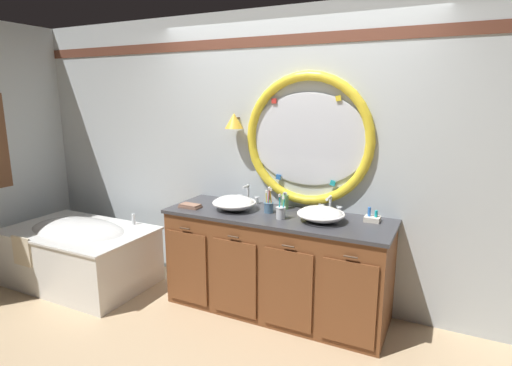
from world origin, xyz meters
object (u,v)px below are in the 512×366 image
sink_basin_right (321,214)px  soap_dispenser (285,201)px  sink_basin_left (234,203)px  bathtub (80,250)px  folded_hand_towel (190,206)px  toothbrush_holder_right (281,212)px  toothbrush_holder_left (269,206)px  toiletry_basket (372,218)px

sink_basin_right → soap_dispenser: (-0.40, 0.22, 0.01)m
sink_basin_left → sink_basin_right: sink_basin_left is taller
bathtub → folded_hand_towel: bearing=10.4°
bathtub → toothbrush_holder_right: toothbrush_holder_right is taller
toothbrush_holder_left → sink_basin_right: bearing=-6.1°
soap_dispenser → folded_hand_towel: size_ratio=0.80×
toiletry_basket → sink_basin_left: bearing=-171.0°
sink_basin_left → soap_dispenser: (0.39, 0.22, 0.01)m
bathtub → folded_hand_towel: size_ratio=7.39×
sink_basin_left → toothbrush_holder_left: toothbrush_holder_left is taller
toothbrush_holder_left → soap_dispenser: bearing=65.7°
sink_basin_left → sink_basin_right: 0.79m
toothbrush_holder_right → soap_dispenser: (-0.09, 0.30, 0.01)m
bathtub → toothbrush_holder_left: 2.03m
sink_basin_left → bathtub: bearing=-167.9°
toothbrush_holder_right → bathtub: bearing=-172.6°
sink_basin_left → toothbrush_holder_left: (0.31, 0.05, -0.01)m
bathtub → sink_basin_left: 1.73m
bathtub → sink_basin_left: (1.59, 0.34, 0.60)m
toothbrush_holder_left → folded_hand_towel: toothbrush_holder_left is taller
sink_basin_right → toothbrush_holder_left: toothbrush_holder_left is taller
toothbrush_holder_left → sink_basin_left: bearing=-170.7°
toothbrush_holder_left → toothbrush_holder_right: 0.20m
soap_dispenser → folded_hand_towel: (-0.77, -0.34, -0.05)m
bathtub → soap_dispenser: size_ratio=9.23×
bathtub → folded_hand_towel: (1.21, 0.22, 0.55)m
sink_basin_left → toothbrush_holder_right: bearing=-8.8°
soap_dispenser → folded_hand_towel: 0.85m
sink_basin_right → toothbrush_holder_right: size_ratio=1.85×
bathtub → toothbrush_holder_left: toothbrush_holder_left is taller
toothbrush_holder_right → soap_dispenser: bearing=106.1°
toothbrush_holder_right → sink_basin_right: bearing=13.2°
sink_basin_left → soap_dispenser: soap_dispenser is taller
toiletry_basket → toothbrush_holder_left: bearing=-171.0°
toothbrush_holder_left → folded_hand_towel: bearing=-166.2°
folded_hand_towel → toiletry_basket: size_ratio=1.62×
sink_basin_left → toothbrush_holder_right: size_ratio=1.88×
folded_hand_towel → toiletry_basket: 1.57m
sink_basin_left → folded_hand_towel: size_ratio=1.99×
soap_dispenser → sink_basin_left: bearing=-150.1°
sink_basin_left → toothbrush_holder_left: size_ratio=1.73×
toothbrush_holder_right → toiletry_basket: toothbrush_holder_right is taller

